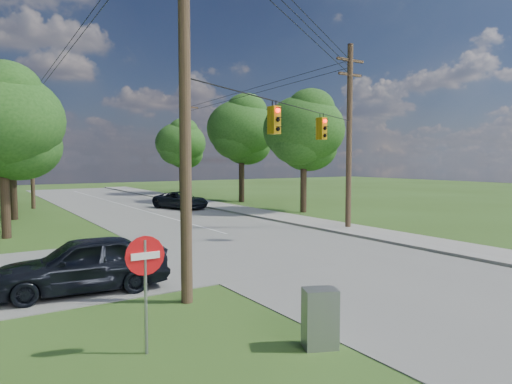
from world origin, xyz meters
TOP-DOWN VIEW (x-y plane):
  - ground at (0.00, 0.00)m, footprint 140.00×140.00m
  - main_road at (2.00, 5.00)m, footprint 10.00×100.00m
  - sidewalk_east at (8.70, 5.00)m, footprint 2.60×100.00m
  - pole_sw at (-4.60, 0.40)m, footprint 2.00×0.32m
  - pole_ne at (8.90, 8.00)m, footprint 2.00×0.32m
  - pole_north_e at (8.90, 30.00)m, footprint 2.00×0.32m
  - pole_north_w at (-5.00, 30.00)m, footprint 2.00×0.32m
  - power_lines at (1.50, 11.54)m, footprint 13.93×29.62m
  - traffic_signals at (2.55, 4.43)m, footprint 4.91×3.27m
  - tree_w_near at (-8.00, 15.00)m, footprint 6.00×6.00m
  - tree_w_mid at (-7.00, 23.00)m, footprint 6.40×6.40m
  - tree_e_near at (12.00, 16.00)m, footprint 6.20×6.20m
  - tree_e_mid at (12.50, 26.00)m, footprint 6.60×6.60m
  - tree_e_far at (11.50, 38.00)m, footprint 5.80×5.80m
  - car_cross_dark at (-6.80, 2.94)m, footprint 5.09×2.48m
  - car_main_north at (5.08, 23.22)m, footprint 3.80×5.39m
  - control_cabinet at (-3.50, -3.96)m, footprint 0.84×0.74m
  - do_not_enter_sign at (-6.70, -2.30)m, footprint 0.82×0.08m

SIDE VIEW (x-z plane):
  - ground at x=0.00m, z-range 0.00..0.00m
  - main_road at x=2.00m, z-range 0.00..0.03m
  - sidewalk_east at x=8.70m, z-range 0.00..0.12m
  - control_cabinet at x=-3.50m, z-range 0.00..1.26m
  - car_main_north at x=5.08m, z-range 0.03..1.39m
  - car_cross_dark at x=-6.80m, z-range 0.03..1.71m
  - do_not_enter_sign at x=-6.70m, z-range 0.55..3.00m
  - pole_north_e at x=8.90m, z-range 0.13..10.13m
  - pole_north_w at x=-5.00m, z-range 0.13..10.13m
  - pole_ne at x=8.90m, z-range 0.22..10.72m
  - traffic_signals at x=2.55m, z-range 4.97..6.02m
  - tree_e_far at x=11.50m, z-range 1.76..10.08m
  - tree_w_near at x=-8.00m, z-range 1.72..10.12m
  - pole_sw at x=-4.60m, z-range 0.23..12.23m
  - tree_e_near at x=12.00m, z-range 1.85..10.66m
  - tree_w_mid at x=-7.00m, z-range 1.97..11.19m
  - tree_e_mid at x=12.50m, z-range 2.09..11.73m
  - power_lines at x=1.50m, z-range 6.69..11.62m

